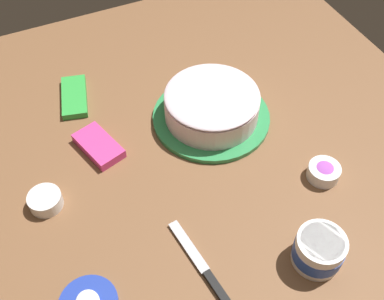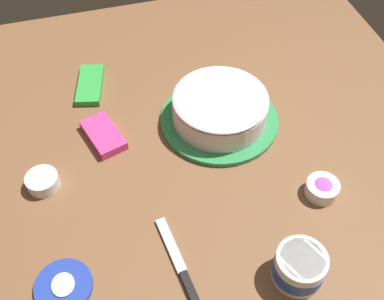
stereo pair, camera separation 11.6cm
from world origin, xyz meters
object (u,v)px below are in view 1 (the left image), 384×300
frosted_cake (212,106)px  frosting_tub (319,250)px  candy_box_upper (99,146)px  spreading_knife (206,272)px  sprinkle_bowl_rainbow (324,171)px  sprinkle_bowl_orange (45,200)px  candy_box_lower (74,97)px

frosted_cake → frosting_tub: bearing=-177.6°
frosting_tub → candy_box_upper: frosting_tub is taller
frosted_cake → spreading_knife: bearing=152.3°
sprinkle_bowl_rainbow → sprinkle_bowl_orange: 0.66m
frosted_cake → candy_box_upper: (0.02, 0.31, -0.03)m
candy_box_lower → candy_box_upper: size_ratio=1.15×
frosting_tub → sprinkle_bowl_rainbow: bearing=-38.5°
frosting_tub → sprinkle_bowl_orange: (0.38, 0.49, -0.02)m
frosting_tub → candy_box_upper: (0.49, 0.33, -0.03)m
sprinkle_bowl_orange → frosted_cake: bearing=-79.5°
frosting_tub → sprinkle_bowl_orange: frosting_tub is taller
frosting_tub → candy_box_lower: size_ratio=0.68×
frosted_cake → candy_box_lower: size_ratio=2.01×
sprinkle_bowl_rainbow → candy_box_lower: (0.52, 0.48, -0.01)m
spreading_knife → candy_box_upper: 0.43m
frosting_tub → candy_box_lower: 0.77m
spreading_knife → candy_box_upper: bearing=13.3°
spreading_knife → sprinkle_bowl_orange: sprinkle_bowl_orange is taller
spreading_knife → sprinkle_bowl_rainbow: 0.38m
candy_box_lower → candy_box_upper: candy_box_upper is taller
frosting_tub → spreading_knife: size_ratio=0.45×
sprinkle_bowl_orange → candy_box_upper: 0.20m
sprinkle_bowl_orange → candy_box_upper: (0.11, -0.16, -0.01)m
sprinkle_bowl_rainbow → sprinkle_bowl_orange: bearing=72.3°
frosted_cake → sprinkle_bowl_rainbow: size_ratio=4.02×
candy_box_upper → spreading_knife: bearing=176.5°
frosting_tub → sprinkle_bowl_rainbow: 0.23m
frosting_tub → spreading_knife: frosting_tub is taller
frosting_tub → spreading_knife: 0.24m
frosted_cake → candy_box_lower: 0.39m
frosted_cake → sprinkle_bowl_rainbow: frosted_cake is taller
sprinkle_bowl_orange → candy_box_lower: (0.32, -0.16, -0.01)m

